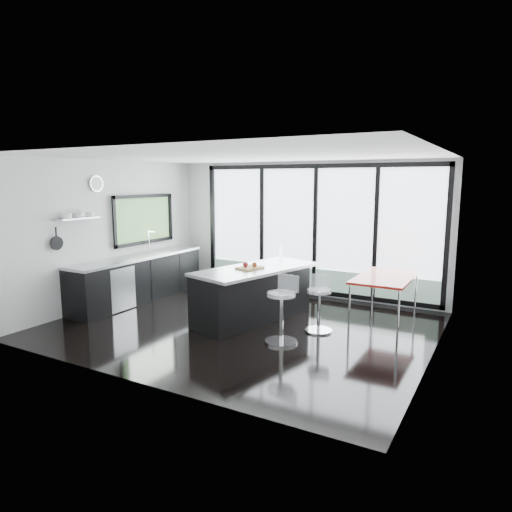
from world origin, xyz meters
The scene contains 11 objects.
floor centered at (0.00, 0.00, 0.00)m, with size 6.00×5.00×0.00m, color black.
ceiling centered at (0.00, 0.00, 2.80)m, with size 6.00×5.00×0.00m, color white.
wall_back centered at (0.27, 2.47, 1.27)m, with size 6.00×0.09×2.80m.
wall_front centered at (0.00, -2.50, 1.40)m, with size 6.00×0.00×2.80m, color silver.
wall_left centered at (-2.97, 0.27, 1.56)m, with size 0.26×5.00×2.80m.
wall_right centered at (3.00, 0.00, 1.40)m, with size 0.00×5.00×2.80m, color silver.
counter_cabinets centered at (-2.67, 0.40, 0.46)m, with size 0.69×3.24×1.36m.
island centered at (-0.01, 0.38, 0.48)m, with size 1.53×2.47×1.22m.
bar_stool_near centered at (0.94, -0.43, 0.39)m, with size 0.49×0.49×0.78m, color silver.
bar_stool_far centered at (1.24, 0.34, 0.35)m, with size 0.44×0.44×0.70m, color silver.
red_table centered at (2.04, 1.31, 0.41)m, with size 0.87×1.52×0.82m, color maroon.
Camera 1 is at (3.81, -6.32, 2.41)m, focal length 32.00 mm.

